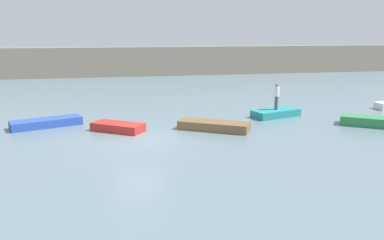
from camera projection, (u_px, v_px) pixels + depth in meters
name	position (u px, v px, depth m)	size (l,w,h in m)	color
ground_plane	(138.00, 140.00, 20.10)	(120.00, 120.00, 0.00)	slate
embankment_wall	(122.00, 62.00, 47.30)	(80.00, 1.20, 3.49)	gray
rowboat_blue	(46.00, 123.00, 22.91)	(3.93, 1.18, 0.46)	#2B4CAD
rowboat_red	(118.00, 127.00, 21.93)	(2.88, 1.22, 0.46)	red
rowboat_brown	(214.00, 126.00, 22.14)	(3.96, 1.23, 0.49)	brown
rowboat_teal	(276.00, 113.00, 25.55)	(3.16, 1.30, 0.47)	teal
rowboat_green	(374.00, 122.00, 23.00)	(3.69, 1.20, 0.55)	#2D7F47
person_white_shirt	(277.00, 95.00, 25.29)	(0.32, 0.32, 1.70)	#4C4C56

